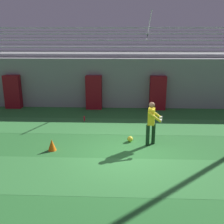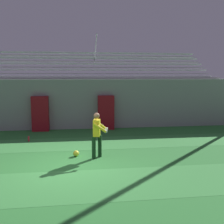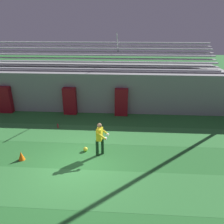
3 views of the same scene
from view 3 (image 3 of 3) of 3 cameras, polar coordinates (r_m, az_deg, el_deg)
ground_plane at (r=10.29m, az=-8.83°, el=-13.30°), size 80.00×80.00×0.00m
turf_stripe_mid at (r=9.13m, az=-10.90°, el=-18.70°), size 28.00×2.24×0.01m
turf_stripe_far at (r=12.78m, az=-6.06°, el=-5.68°), size 28.00×2.24×0.01m
back_wall at (r=15.50m, az=-4.13°, el=4.97°), size 24.00×0.60×2.80m
padding_pillar_gate_left at (r=15.47m, az=-10.95°, el=2.82°), size 0.89×0.44×1.89m
padding_pillar_gate_right at (r=14.98m, az=2.44°, el=2.58°), size 0.89×0.44×1.89m
padding_pillar_far_left at (r=17.23m, az=-26.11°, el=2.90°), size 0.89×0.44×1.89m
bleacher_stand at (r=17.71m, az=-3.13°, el=7.49°), size 18.00×4.05×5.43m
goalkeeper at (r=10.36m, az=-3.15°, el=-6.59°), size 0.63×0.64×1.67m
soccer_ball at (r=11.12m, az=-6.95°, el=-9.62°), size 0.22×0.22×0.22m
traffic_cone at (r=11.18m, az=-22.61°, el=-10.53°), size 0.30×0.30×0.42m
water_bottle at (r=13.82m, az=-13.96°, el=-3.51°), size 0.07×0.07×0.24m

